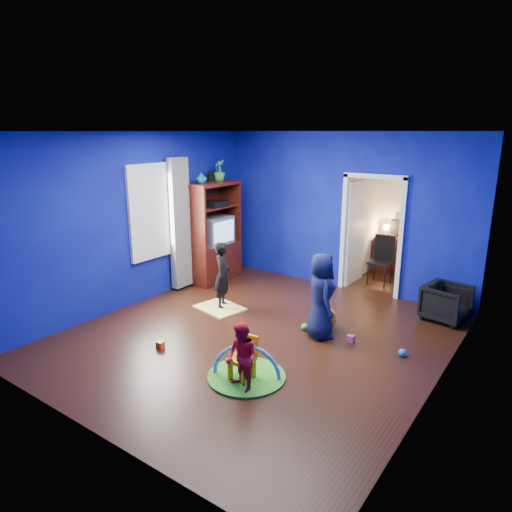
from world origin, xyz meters
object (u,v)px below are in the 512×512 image
Objects in this scene: hopper_ball at (324,318)px; folding_chair at (380,262)px; child_black at (223,275)px; child_navy at (321,296)px; armchair at (446,303)px; play_mat at (246,376)px; kid_chair at (242,361)px; toddler_red at (242,358)px; study_desk at (396,255)px; tv_armoire at (213,232)px; crt_tv at (215,230)px; vase at (201,178)px.

folding_chair is (-0.10, 2.52, 0.28)m from hopper_ball.
child_black is 3.13× the size of hopper_ball.
child_navy is at bearing -78.69° from hopper_ball.
armchair is 3.58m from play_mat.
child_navy is 1.68m from kid_chair.
toddler_red is 0.95× the size of study_desk.
tv_armoire reaches higher than play_mat.
armchair is at bearing 64.54° from play_mat.
kid_chair is at bearing 128.59° from child_navy.
tv_armoire is at bearing 163.34° from hopper_ball.
tv_armoire reaches higher than armchair.
folding_chair is (0.03, 4.32, 0.45)m from play_mat.
crt_tv is 3.94m from kid_chair.
crt_tv reaches higher than study_desk.
play_mat is (-1.53, -3.22, -0.28)m from armchair.
crt_tv is (-1.05, 1.05, 0.45)m from child_black.
child_navy is at bearing 78.14° from kid_chair.
child_black is 4.05m from study_desk.
vase is 0.23× the size of folding_chair.
child_navy is 2.51× the size of kid_chair.
crt_tv reaches higher than hopper_ball.
child_black is at bearing -45.05° from crt_tv.
armchair is 3.07× the size of vase.
hopper_ball is at bearing 145.25° from armchair.
toddler_red is 0.91× the size of folding_chair.
toddler_red is (-1.40, -3.49, 0.13)m from armchair.
child_navy reaches higher than kid_chair.
hopper_ball reaches higher than play_mat.
armchair is 0.33× the size of tv_armoire.
child_black is 1.55m from crt_tv.
vase is 1.09m from crt_tv.
armchair is 3.61m from child_black.
child_black is at bearing -34.59° from vase.
vase is 0.22× the size of play_mat.
kid_chair is 0.25m from play_mat.
tv_armoire is (-1.09, 1.05, 0.41)m from child_black.
tv_armoire is 3.96m from kid_chair.
child_navy is 1.43× the size of study_desk.
crt_tv is at bearing 129.81° from kid_chair.
kid_chair is (1.68, -1.69, -0.32)m from child_black.
play_mat is at bearing -90.44° from folding_chair.
toddler_red is at bearing -88.71° from folding_chair.
armchair is 4.74m from vase.
kid_chair reaches higher than play_mat.
toddler_red is at bearing -163.26° from child_black.
study_desk is at bearing 42.84° from tv_armoire.
child_navy is (-1.35, -1.67, 0.34)m from armchair.
kid_chair is 0.54× the size of folding_chair.
play_mat is at bearing -94.19° from hopper_ball.
tv_armoire is 3.88m from study_desk.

